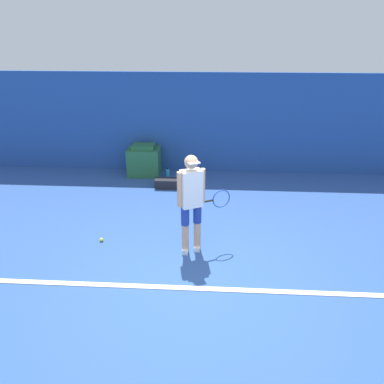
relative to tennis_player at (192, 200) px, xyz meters
name	(u,v)px	position (x,y,z in m)	size (l,w,h in m)	color
ground_plane	(196,280)	(0.11, -0.83, -0.96)	(24.00, 24.00, 0.00)	#2D5193
back_wall	(206,124)	(0.11, 3.97, 0.31)	(24.00, 0.10, 2.55)	#234C99
court_baseline	(195,288)	(0.11, -1.05, -0.96)	(21.60, 0.10, 0.01)	white
tennis_player	(192,200)	(0.00, 0.00, 0.00)	(0.87, 0.51, 1.72)	tan
tennis_ball	(102,240)	(-1.65, 0.18, -0.93)	(0.07, 0.07, 0.07)	#D1E533
covered_chair	(144,161)	(-1.46, 3.56, -0.58)	(0.81, 0.62, 0.81)	#28663D
equipment_bag	(173,183)	(-0.62, 2.72, -0.85)	(0.86, 0.27, 0.22)	black
water_bottle	(168,172)	(-0.85, 3.47, -0.86)	(0.09, 0.09, 0.22)	#33ADD6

